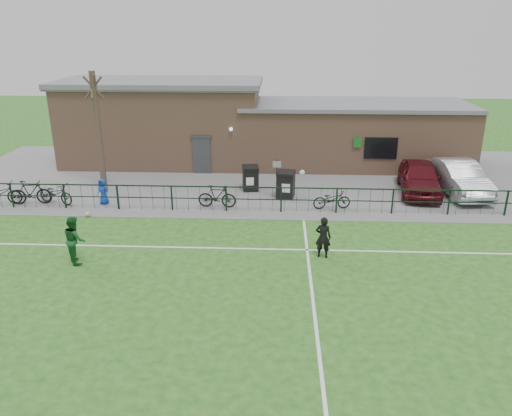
{
  "coord_description": "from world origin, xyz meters",
  "views": [
    {
      "loc": [
        0.85,
        -13.31,
        8.15
      ],
      "look_at": [
        0.0,
        5.0,
        1.3
      ],
      "focal_mm": 35.0,
      "sensor_mm": 36.0,
      "label": 1
    }
  ],
  "objects_px": {
    "spectator_child": "(103,191)",
    "outfield_player": "(75,240)",
    "bicycle_d": "(217,196)",
    "bicycle_b": "(31,192)",
    "sign_post": "(277,179)",
    "ball_ground": "(87,214)",
    "wheelie_bin_left": "(250,179)",
    "car_maroon": "(420,178)",
    "car_silver": "(459,178)",
    "bare_tree": "(99,134)",
    "wheelie_bin_right": "(286,185)",
    "bicycle_c": "(56,193)",
    "bicycle_e": "(332,199)"
  },
  "relations": [
    {
      "from": "bare_tree",
      "to": "sign_post",
      "type": "xyz_separation_m",
      "value": [
        8.78,
        -0.76,
        -1.98
      ]
    },
    {
      "from": "wheelie_bin_left",
      "to": "car_maroon",
      "type": "bearing_deg",
      "value": -8.59
    },
    {
      "from": "car_silver",
      "to": "outfield_player",
      "type": "bearing_deg",
      "value": -158.0
    },
    {
      "from": "sign_post",
      "to": "ball_ground",
      "type": "xyz_separation_m",
      "value": [
        -8.4,
        -2.74,
        -0.9
      ]
    },
    {
      "from": "spectator_child",
      "to": "outfield_player",
      "type": "bearing_deg",
      "value": -56.6
    },
    {
      "from": "car_silver",
      "to": "wheelie_bin_right",
      "type": "bearing_deg",
      "value": -178.63
    },
    {
      "from": "car_maroon",
      "to": "bicycle_e",
      "type": "relative_size",
      "value": 2.72
    },
    {
      "from": "wheelie_bin_left",
      "to": "car_silver",
      "type": "relative_size",
      "value": 0.24
    },
    {
      "from": "spectator_child",
      "to": "outfield_player",
      "type": "distance_m",
      "value": 6.12
    },
    {
      "from": "bare_tree",
      "to": "car_maroon",
      "type": "xyz_separation_m",
      "value": [
        15.95,
        0.53,
        -2.18
      ]
    },
    {
      "from": "wheelie_bin_left",
      "to": "bare_tree",
      "type": "bearing_deg",
      "value": 176.88
    },
    {
      "from": "car_silver",
      "to": "bicycle_e",
      "type": "bearing_deg",
      "value": -164.04
    },
    {
      "from": "bicycle_d",
      "to": "spectator_child",
      "type": "distance_m",
      "value": 5.44
    },
    {
      "from": "sign_post",
      "to": "car_silver",
      "type": "height_order",
      "value": "sign_post"
    },
    {
      "from": "spectator_child",
      "to": "wheelie_bin_right",
      "type": "bearing_deg",
      "value": 32.78
    },
    {
      "from": "car_silver",
      "to": "bicycle_c",
      "type": "relative_size",
      "value": 2.58
    },
    {
      "from": "bicycle_c",
      "to": "bicycle_e",
      "type": "xyz_separation_m",
      "value": [
        13.03,
        -0.09,
        -0.05
      ]
    },
    {
      "from": "car_maroon",
      "to": "car_silver",
      "type": "relative_size",
      "value": 0.95
    },
    {
      "from": "bare_tree",
      "to": "bicycle_c",
      "type": "xyz_separation_m",
      "value": [
        -1.69,
        -1.9,
        -2.48
      ]
    },
    {
      "from": "bicycle_c",
      "to": "spectator_child",
      "type": "bearing_deg",
      "value": -69.26
    },
    {
      "from": "sign_post",
      "to": "bicycle_d",
      "type": "distance_m",
      "value": 3.08
    },
    {
      "from": "wheelie_bin_left",
      "to": "ball_ground",
      "type": "height_order",
      "value": "wheelie_bin_left"
    },
    {
      "from": "bicycle_e",
      "to": "car_maroon",
      "type": "bearing_deg",
      "value": -69.06
    },
    {
      "from": "wheelie_bin_right",
      "to": "bicycle_e",
      "type": "distance_m",
      "value": 2.62
    },
    {
      "from": "bicycle_d",
      "to": "bicycle_b",
      "type": "bearing_deg",
      "value": 92.75
    },
    {
      "from": "wheelie_bin_right",
      "to": "car_maroon",
      "type": "distance_m",
      "value": 6.79
    },
    {
      "from": "car_silver",
      "to": "sign_post",
      "type": "bearing_deg",
      "value": -177.08
    },
    {
      "from": "bicycle_c",
      "to": "ball_ground",
      "type": "height_order",
      "value": "bicycle_c"
    },
    {
      "from": "car_silver",
      "to": "ball_ground",
      "type": "xyz_separation_m",
      "value": [
        -17.52,
        -4.08,
        -0.71
      ]
    },
    {
      "from": "car_silver",
      "to": "bicycle_d",
      "type": "xyz_separation_m",
      "value": [
        -11.88,
        -2.65,
        -0.28
      ]
    },
    {
      "from": "bare_tree",
      "to": "car_silver",
      "type": "height_order",
      "value": "bare_tree"
    },
    {
      "from": "sign_post",
      "to": "bicycle_b",
      "type": "height_order",
      "value": "sign_post"
    },
    {
      "from": "wheelie_bin_right",
      "to": "bicycle_c",
      "type": "bearing_deg",
      "value": -163.11
    },
    {
      "from": "car_silver",
      "to": "outfield_player",
      "type": "height_order",
      "value": "outfield_player"
    },
    {
      "from": "bicycle_b",
      "to": "bicycle_d",
      "type": "height_order",
      "value": "bicycle_b"
    },
    {
      "from": "wheelie_bin_left",
      "to": "car_maroon",
      "type": "relative_size",
      "value": 0.25
    },
    {
      "from": "wheelie_bin_right",
      "to": "bicycle_d",
      "type": "xyz_separation_m",
      "value": [
        -3.2,
        -1.61,
        -0.08
      ]
    },
    {
      "from": "bicycle_c",
      "to": "sign_post",
      "type": "bearing_deg",
      "value": -64.35
    },
    {
      "from": "bicycle_e",
      "to": "spectator_child",
      "type": "bearing_deg",
      "value": 81.57
    },
    {
      "from": "car_silver",
      "to": "bicycle_d",
      "type": "bearing_deg",
      "value": -172.91
    },
    {
      "from": "wheelie_bin_left",
      "to": "bicycle_d",
      "type": "height_order",
      "value": "wheelie_bin_left"
    },
    {
      "from": "wheelie_bin_left",
      "to": "car_maroon",
      "type": "height_order",
      "value": "car_maroon"
    },
    {
      "from": "wheelie_bin_left",
      "to": "car_maroon",
      "type": "xyz_separation_m",
      "value": [
        8.52,
        -0.1,
        0.22
      ]
    },
    {
      "from": "car_silver",
      "to": "car_maroon",
      "type": "bearing_deg",
      "value": 176.34
    },
    {
      "from": "car_maroon",
      "to": "bicycle_b",
      "type": "relative_size",
      "value": 2.43
    },
    {
      "from": "ball_ground",
      "to": "bicycle_e",
      "type": "bearing_deg",
      "value": 7.81
    },
    {
      "from": "bare_tree",
      "to": "wheelie_bin_left",
      "type": "relative_size",
      "value": 5.15
    },
    {
      "from": "bicycle_e",
      "to": "sign_post",
      "type": "bearing_deg",
      "value": 56.59
    },
    {
      "from": "bicycle_e",
      "to": "wheelie_bin_right",
      "type": "bearing_deg",
      "value": 46.26
    },
    {
      "from": "spectator_child",
      "to": "outfield_player",
      "type": "relative_size",
      "value": 0.71
    }
  ]
}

